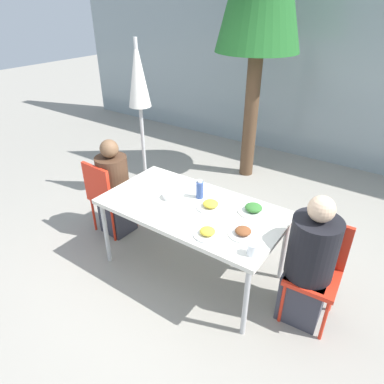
{
  "coord_description": "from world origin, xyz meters",
  "views": [
    {
      "loc": [
        1.51,
        -2.16,
        2.42
      ],
      "look_at": [
        0.0,
        0.0,
        0.9
      ],
      "focal_mm": 32.0,
      "sensor_mm": 36.0,
      "label": 1
    }
  ],
  "objects_px": {
    "person_left": "(115,191)",
    "person_right": "(309,265)",
    "closed_umbrella": "(139,90)",
    "drinking_cup": "(253,249)",
    "chair_left": "(106,193)",
    "bottle": "(200,189)",
    "salad_bowl": "(171,196)",
    "chair_right": "(317,264)"
  },
  "relations": [
    {
      "from": "person_left",
      "to": "person_right",
      "type": "relative_size",
      "value": 0.96
    },
    {
      "from": "closed_umbrella",
      "to": "drinking_cup",
      "type": "height_order",
      "value": "closed_umbrella"
    },
    {
      "from": "person_right",
      "to": "person_left",
      "type": "bearing_deg",
      "value": -3.29
    },
    {
      "from": "chair_left",
      "to": "bottle",
      "type": "bearing_deg",
      "value": 12.69
    },
    {
      "from": "bottle",
      "to": "salad_bowl",
      "type": "xyz_separation_m",
      "value": [
        -0.22,
        -0.16,
        -0.06
      ]
    },
    {
      "from": "person_right",
      "to": "bottle",
      "type": "bearing_deg",
      "value": -8.79
    },
    {
      "from": "bottle",
      "to": "closed_umbrella",
      "type": "bearing_deg",
      "value": 152.84
    },
    {
      "from": "person_right",
      "to": "bottle",
      "type": "xyz_separation_m",
      "value": [
        -1.12,
        0.1,
        0.29
      ]
    },
    {
      "from": "chair_right",
      "to": "salad_bowl",
      "type": "bearing_deg",
      "value": 2.23
    },
    {
      "from": "chair_right",
      "to": "person_right",
      "type": "height_order",
      "value": "person_right"
    },
    {
      "from": "person_left",
      "to": "closed_umbrella",
      "type": "distance_m",
      "value": 1.24
    },
    {
      "from": "chair_right",
      "to": "drinking_cup",
      "type": "relative_size",
      "value": 9.06
    },
    {
      "from": "chair_left",
      "to": "drinking_cup",
      "type": "xyz_separation_m",
      "value": [
        1.89,
        -0.27,
        0.27
      ]
    },
    {
      "from": "closed_umbrella",
      "to": "salad_bowl",
      "type": "xyz_separation_m",
      "value": [
        1.11,
        -0.84,
        -0.67
      ]
    },
    {
      "from": "chair_left",
      "to": "bottle",
      "type": "distance_m",
      "value": 1.17
    },
    {
      "from": "closed_umbrella",
      "to": "bottle",
      "type": "relative_size",
      "value": 10.99
    },
    {
      "from": "bottle",
      "to": "salad_bowl",
      "type": "distance_m",
      "value": 0.28
    },
    {
      "from": "closed_umbrella",
      "to": "salad_bowl",
      "type": "relative_size",
      "value": 12.3
    },
    {
      "from": "closed_umbrella",
      "to": "chair_right",
      "type": "bearing_deg",
      "value": -15.65
    },
    {
      "from": "chair_right",
      "to": "bottle",
      "type": "distance_m",
      "value": 1.21
    },
    {
      "from": "drinking_cup",
      "to": "chair_right",
      "type": "bearing_deg",
      "value": 49.13
    },
    {
      "from": "person_left",
      "to": "bottle",
      "type": "distance_m",
      "value": 1.11
    },
    {
      "from": "chair_right",
      "to": "person_right",
      "type": "bearing_deg",
      "value": 57.94
    },
    {
      "from": "person_right",
      "to": "salad_bowl",
      "type": "distance_m",
      "value": 1.36
    },
    {
      "from": "person_right",
      "to": "closed_umbrella",
      "type": "relative_size",
      "value": 0.59
    },
    {
      "from": "person_right",
      "to": "drinking_cup",
      "type": "bearing_deg",
      "value": 43.08
    },
    {
      "from": "drinking_cup",
      "to": "closed_umbrella",
      "type": "bearing_deg",
      "value": 151.48
    },
    {
      "from": "chair_right",
      "to": "drinking_cup",
      "type": "distance_m",
      "value": 0.65
    },
    {
      "from": "chair_left",
      "to": "salad_bowl",
      "type": "relative_size",
      "value": 5.39
    },
    {
      "from": "chair_right",
      "to": "bottle",
      "type": "bearing_deg",
      "value": -4.53
    },
    {
      "from": "chair_left",
      "to": "closed_umbrella",
      "type": "relative_size",
      "value": 0.44
    },
    {
      "from": "chair_left",
      "to": "salad_bowl",
      "type": "xyz_separation_m",
      "value": [
        0.9,
        0.03,
        0.25
      ]
    },
    {
      "from": "closed_umbrella",
      "to": "person_left",
      "type": "bearing_deg",
      "value": -71.36
    },
    {
      "from": "chair_left",
      "to": "person_left",
      "type": "xyz_separation_m",
      "value": [
        0.05,
        0.08,
        0.01
      ]
    },
    {
      "from": "chair_left",
      "to": "closed_umbrella",
      "type": "height_order",
      "value": "closed_umbrella"
    },
    {
      "from": "drinking_cup",
      "to": "salad_bowl",
      "type": "relative_size",
      "value": 0.6
    },
    {
      "from": "chair_right",
      "to": "drinking_cup",
      "type": "xyz_separation_m",
      "value": [
        -0.39,
        -0.45,
        0.27
      ]
    },
    {
      "from": "person_left",
      "to": "salad_bowl",
      "type": "height_order",
      "value": "person_left"
    },
    {
      "from": "person_left",
      "to": "chair_right",
      "type": "xyz_separation_m",
      "value": [
        2.22,
        0.1,
        -0.01
      ]
    },
    {
      "from": "person_left",
      "to": "chair_left",
      "type": "bearing_deg",
      "value": -122.06
    },
    {
      "from": "closed_umbrella",
      "to": "chair_left",
      "type": "bearing_deg",
      "value": -76.19
    },
    {
      "from": "person_left",
      "to": "drinking_cup",
      "type": "relative_size",
      "value": 11.59
    }
  ]
}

